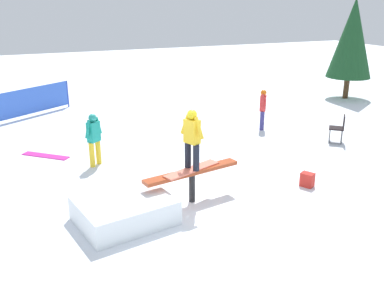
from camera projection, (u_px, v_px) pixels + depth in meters
name	position (u px, v px, depth m)	size (l,w,h in m)	color
ground_plane	(192.00, 201.00, 9.55)	(60.00, 60.00, 0.00)	white
rail_feature	(192.00, 175.00, 9.35)	(2.34, 0.70, 0.75)	black
snow_kicker_ramp	(124.00, 210.00, 8.61)	(1.80, 1.50, 0.51)	white
main_rider_on_rail	(192.00, 141.00, 9.10)	(1.45, 0.77, 1.35)	#E6725B
bystander_teal	(94.00, 137.00, 11.37)	(0.54, 0.45, 1.44)	yellow
bystander_red	(263.00, 107.00, 14.62)	(0.41, 0.52, 1.38)	navy
loose_snowboard_magenta	(46.00, 156.00, 12.29)	(1.46, 0.28, 0.02)	#D5289B
folding_chair	(338.00, 130.00, 13.36)	(0.62, 0.62, 0.88)	#3F3F44
backpack_on_snow	(307.00, 180.00, 10.27)	(0.30, 0.22, 0.34)	red
safety_fence	(21.00, 103.00, 15.98)	(3.79, 2.54, 1.10)	blue
pine_tree_far	(352.00, 38.00, 18.64)	(1.93, 1.93, 4.39)	#4C331E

